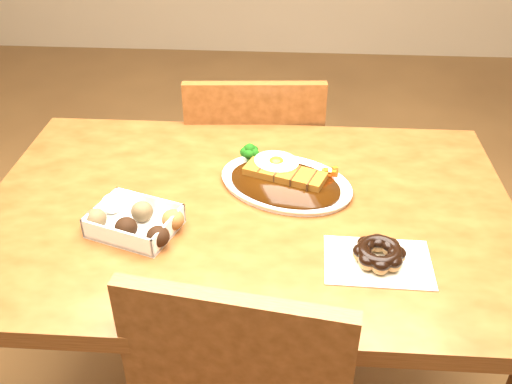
# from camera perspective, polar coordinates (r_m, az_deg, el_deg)

# --- Properties ---
(table) EXTENTS (1.20, 0.80, 0.75)m
(table) POSITION_cam_1_polar(r_m,az_deg,el_deg) (1.35, -0.78, -4.81)
(table) COLOR #542C10
(table) RESTS_ON ground
(chair_far) EXTENTS (0.45, 0.45, 0.87)m
(chair_far) POSITION_cam_1_polar(r_m,az_deg,el_deg) (1.88, -0.14, 1.35)
(chair_far) COLOR #542C10
(chair_far) RESTS_ON ground
(katsu_curry_plate) EXTENTS (0.38, 0.34, 0.06)m
(katsu_curry_plate) POSITION_cam_1_polar(r_m,az_deg,el_deg) (1.35, 2.85, 1.33)
(katsu_curry_plate) COLOR white
(katsu_curry_plate) RESTS_ON table
(donut_box) EXTENTS (0.21, 0.18, 0.05)m
(donut_box) POSITION_cam_1_polar(r_m,az_deg,el_deg) (1.23, -12.07, -2.79)
(donut_box) COLOR white
(donut_box) RESTS_ON table
(pon_de_ring) EXTENTS (0.21, 0.15, 0.04)m
(pon_de_ring) POSITION_cam_1_polar(r_m,az_deg,el_deg) (1.15, 12.20, -6.11)
(pon_de_ring) COLOR silver
(pon_de_ring) RESTS_ON table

